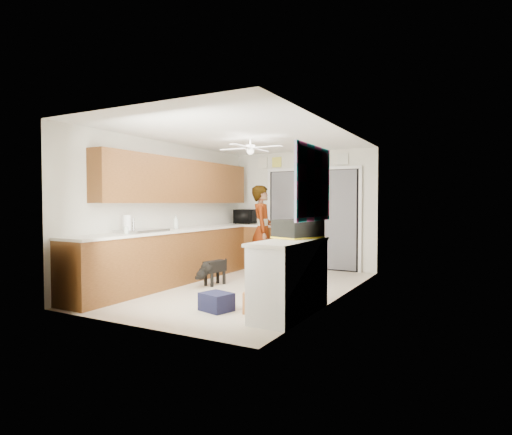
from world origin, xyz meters
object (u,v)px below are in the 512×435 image
at_px(paper_towel_roll, 127,224).
at_px(suitcase, 298,229).
at_px(soap_bottle, 176,222).
at_px(man, 262,230).
at_px(dog, 215,271).
at_px(navy_crate, 216,302).
at_px(microwave, 246,216).
at_px(cardboard_box, 263,302).

distance_m(paper_towel_roll, suitcase, 2.73).
height_order(soap_bottle, man, man).
bearing_deg(paper_towel_roll, man, 66.73).
bearing_deg(man, suitcase, -165.52).
bearing_deg(man, dog, 145.79).
height_order(navy_crate, man, man).
bearing_deg(microwave, man, -146.19).
height_order(soap_bottle, dog, soap_bottle).
distance_m(navy_crate, man, 2.92).
bearing_deg(microwave, dog, -172.34).
bearing_deg(navy_crate, cardboard_box, 19.59).
relative_size(microwave, navy_crate, 1.48).
height_order(microwave, soap_bottle, microwave).
bearing_deg(paper_towel_roll, dog, 55.79).
bearing_deg(soap_bottle, microwave, 87.94).
xyz_separation_m(microwave, man, (0.95, -1.01, -0.23)).
relative_size(soap_bottle, cardboard_box, 0.59).
bearing_deg(paper_towel_roll, suitcase, 7.53).
distance_m(suitcase, navy_crate, 1.43).
xyz_separation_m(microwave, dog, (0.70, -2.28, -0.86)).
distance_m(cardboard_box, man, 2.93).
distance_m(soap_bottle, suitcase, 2.78).
relative_size(microwave, dog, 0.95).
bearing_deg(soap_bottle, suitcase, -16.21).
xyz_separation_m(soap_bottle, paper_towel_roll, (-0.03, -1.13, 0.01)).
bearing_deg(suitcase, cardboard_box, -108.23).
distance_m(microwave, cardboard_box, 4.29).
relative_size(cardboard_box, man, 0.25).
bearing_deg(navy_crate, soap_bottle, 142.31).
bearing_deg(suitcase, navy_crate, -125.33).
height_order(soap_bottle, paper_towel_roll, paper_towel_roll).
bearing_deg(man, navy_crate, 172.16).
height_order(soap_bottle, cardboard_box, soap_bottle).
height_order(suitcase, cardboard_box, suitcase).
distance_m(microwave, suitcase, 4.06).
xyz_separation_m(navy_crate, man, (-0.75, 2.72, 0.75)).
relative_size(suitcase, dog, 0.96).
xyz_separation_m(cardboard_box, navy_crate, (-0.57, -0.20, -0.02)).
height_order(soap_bottle, suitcase, soap_bottle).
xyz_separation_m(microwave, soap_bottle, (-0.08, -2.35, -0.03)).
relative_size(soap_bottle, navy_crate, 0.67).
relative_size(paper_towel_roll, man, 0.16).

